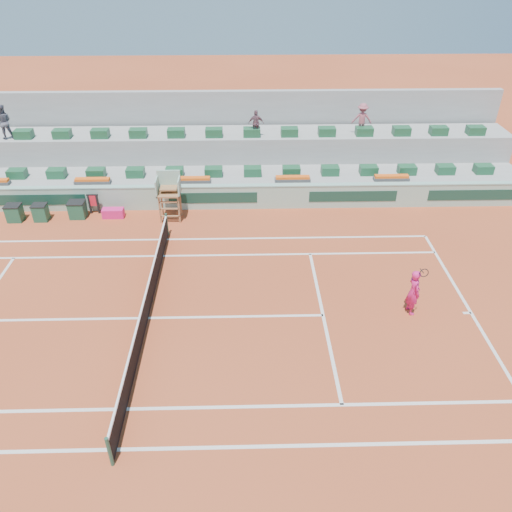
{
  "coord_description": "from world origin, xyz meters",
  "views": [
    {
      "loc": [
        3.6,
        -14.0,
        11.87
      ],
      "look_at": [
        4.0,
        2.5,
        1.0
      ],
      "focal_mm": 35.0,
      "sensor_mm": 36.0,
      "label": 1
    }
  ],
  "objects_px": {
    "player_bag": "(113,213)",
    "tennis_player": "(414,292)",
    "drink_cooler_a": "(77,209)",
    "umpire_chair": "(169,189)"
  },
  "relations": [
    {
      "from": "player_bag",
      "to": "tennis_player",
      "type": "xyz_separation_m",
      "value": [
        12.49,
        -7.52,
        0.69
      ]
    },
    {
      "from": "drink_cooler_a",
      "to": "player_bag",
      "type": "bearing_deg",
      "value": -1.4
    },
    {
      "from": "umpire_chair",
      "to": "tennis_player",
      "type": "relative_size",
      "value": 1.05
    },
    {
      "from": "umpire_chair",
      "to": "drink_cooler_a",
      "type": "xyz_separation_m",
      "value": [
        -4.58,
        0.21,
        -1.12
      ]
    },
    {
      "from": "player_bag",
      "to": "tennis_player",
      "type": "relative_size",
      "value": 0.45
    },
    {
      "from": "drink_cooler_a",
      "to": "tennis_player",
      "type": "xyz_separation_m",
      "value": [
        14.2,
        -7.56,
        0.5
      ]
    },
    {
      "from": "drink_cooler_a",
      "to": "tennis_player",
      "type": "bearing_deg",
      "value": -28.04
    },
    {
      "from": "umpire_chair",
      "to": "drink_cooler_a",
      "type": "distance_m",
      "value": 4.71
    },
    {
      "from": "player_bag",
      "to": "tennis_player",
      "type": "bearing_deg",
      "value": -31.06
    },
    {
      "from": "drink_cooler_a",
      "to": "tennis_player",
      "type": "height_order",
      "value": "tennis_player"
    }
  ]
}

